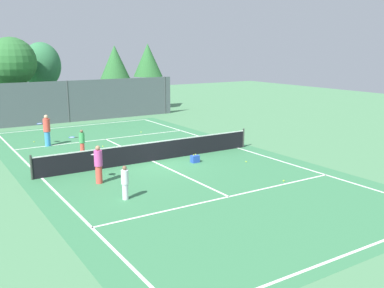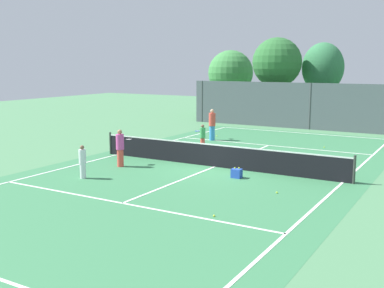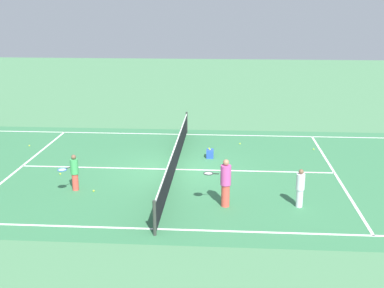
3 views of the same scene
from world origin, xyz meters
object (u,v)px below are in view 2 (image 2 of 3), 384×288
tennis_ball_1 (239,149)px  tennis_ball_5 (217,136)px  player_2 (202,137)px  ball_crate (237,173)px  tennis_ball_0 (214,216)px  player_0 (212,124)px  tennis_ball_4 (194,151)px  player_1 (120,148)px  tennis_ball_3 (277,193)px  player_3 (83,162)px  tennis_ball_2 (324,147)px

tennis_ball_1 → tennis_ball_5: size_ratio=1.00×
player_2 → ball_crate: player_2 is taller
tennis_ball_5 → tennis_ball_0: bearing=-62.7°
player_0 → tennis_ball_1: bearing=-36.5°
tennis_ball_4 → tennis_ball_5: 5.41m
ball_crate → tennis_ball_4: ball_crate is taller
player_1 → tennis_ball_3: size_ratio=24.90×
player_1 → player_3: size_ratio=1.24×
player_3 → tennis_ball_4: (0.86, 7.20, -0.64)m
tennis_ball_0 → tennis_ball_1: (-4.12, 10.58, 0.00)m
player_2 → ball_crate: 6.38m
tennis_ball_4 → tennis_ball_5: size_ratio=1.00×
player_1 → ball_crate: player_1 is taller
tennis_ball_0 → tennis_ball_1: size_ratio=1.00×
player_2 → ball_crate: bearing=-48.4°
player_2 → tennis_ball_5: 4.81m
player_3 → tennis_ball_3: bearing=13.6°
player_0 → tennis_ball_4: 3.98m
player_0 → player_1: (-0.03, -8.48, -0.10)m
player_2 → tennis_ball_5: (-1.50, 4.52, -0.67)m
ball_crate → tennis_ball_0: ball_crate is taller
player_1 → tennis_ball_3: 7.56m
player_3 → player_2: bearing=83.1°
player_3 → tennis_ball_4: size_ratio=20.05×
player_1 → tennis_ball_1: bearing=67.7°
tennis_ball_2 → tennis_ball_5: bearing=174.3°
ball_crate → tennis_ball_4: size_ratio=6.45×
tennis_ball_2 → tennis_ball_4: size_ratio=1.00×
player_2 → tennis_ball_0: size_ratio=20.36×
player_3 → ball_crate: player_3 is taller
tennis_ball_1 → tennis_ball_2: same height
tennis_ball_0 → tennis_ball_1: same height
ball_crate → tennis_ball_1: (-2.62, 5.84, -0.15)m
player_2 → tennis_ball_5: bearing=108.4°
ball_crate → tennis_ball_0: bearing=-72.4°
player_1 → tennis_ball_4: player_1 is taller
tennis_ball_0 → tennis_ball_3: size_ratio=1.00×
player_0 → player_2: bearing=-71.0°
tennis_ball_2 → tennis_ball_5: same height
player_2 → tennis_ball_2: player_2 is taller
tennis_ball_5 → player_2: bearing=-71.6°
player_1 → player_3: bearing=-87.3°
player_2 → player_3: size_ratio=1.02×
player_1 → ball_crate: size_ratio=3.86×
player_2 → tennis_ball_2: (5.38, 3.84, -0.67)m
player_1 → player_3: (0.12, -2.48, -0.17)m
player_0 → tennis_ball_3: player_0 is taller
tennis_ball_0 → tennis_ball_4: 10.54m
tennis_ball_1 → tennis_ball_4: same height
ball_crate → tennis_ball_3: ball_crate is taller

